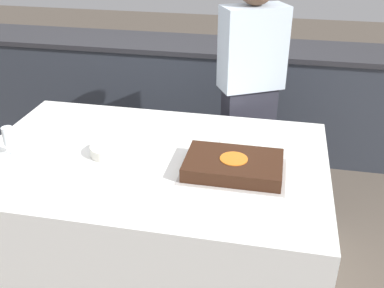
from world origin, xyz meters
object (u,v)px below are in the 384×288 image
Objects in this scene: cake at (233,166)px; plate_stack at (109,150)px; person_cutting_cake at (250,92)px; wine_glass at (8,137)px.

cake is 0.67m from plate_stack.
plate_stack is at bearing 22.62° from person_cutting_cake.
cake is at bearing -3.89° from plate_stack.
cake is 0.88m from person_cutting_cake.
wine_glass is (-1.17, -0.07, 0.07)m from cake.
person_cutting_cake is at bearing 38.90° from wine_glass.
cake is 0.32× the size of person_cutting_cake.
person_cutting_cake is at bearing 51.29° from plate_stack.
cake is 3.15× the size of wine_glass.
wine_glass is at bearing 10.23° from person_cutting_cake.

